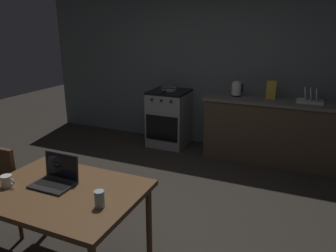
{
  "coord_description": "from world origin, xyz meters",
  "views": [
    {
      "loc": [
        1.53,
        -2.43,
        1.93
      ],
      "look_at": [
        0.21,
        0.62,
        0.88
      ],
      "focal_mm": 34.47,
      "sensor_mm": 36.0,
      "label": 1
    }
  ],
  "objects_px": {
    "electric_kettle": "(237,89)",
    "coffee_mug": "(7,181)",
    "cereal_box": "(271,90)",
    "dining_table": "(63,198)",
    "stove_oven": "(169,118)",
    "dish_rack": "(310,99)",
    "laptop": "(56,179)",
    "frying_pan": "(169,89)",
    "drinking_glass": "(99,199)"
  },
  "relations": [
    {
      "from": "frying_pan",
      "to": "stove_oven",
      "type": "bearing_deg",
      "value": 92.6
    },
    {
      "from": "dining_table",
      "to": "coffee_mug",
      "type": "relative_size",
      "value": 9.75
    },
    {
      "from": "electric_kettle",
      "to": "dish_rack",
      "type": "height_order",
      "value": "electric_kettle"
    },
    {
      "from": "frying_pan",
      "to": "laptop",
      "type": "bearing_deg",
      "value": -84.03
    },
    {
      "from": "coffee_mug",
      "to": "cereal_box",
      "type": "relative_size",
      "value": 0.47
    },
    {
      "from": "laptop",
      "to": "drinking_glass",
      "type": "distance_m",
      "value": 0.53
    },
    {
      "from": "coffee_mug",
      "to": "drinking_glass",
      "type": "height_order",
      "value": "drinking_glass"
    },
    {
      "from": "stove_oven",
      "to": "dining_table",
      "type": "height_order",
      "value": "stove_oven"
    },
    {
      "from": "cereal_box",
      "to": "dining_table",
      "type": "bearing_deg",
      "value": -110.85
    },
    {
      "from": "laptop",
      "to": "coffee_mug",
      "type": "bearing_deg",
      "value": -153.7
    },
    {
      "from": "laptop",
      "to": "frying_pan",
      "type": "bearing_deg",
      "value": 92.5
    },
    {
      "from": "dish_rack",
      "to": "laptop",
      "type": "bearing_deg",
      "value": -120.98
    },
    {
      "from": "laptop",
      "to": "coffee_mug",
      "type": "height_order",
      "value": "laptop"
    },
    {
      "from": "drinking_glass",
      "to": "frying_pan",
      "type": "bearing_deg",
      "value": 104.85
    },
    {
      "from": "electric_kettle",
      "to": "coffee_mug",
      "type": "xyz_separation_m",
      "value": [
        -1.09,
        -3.14,
        -0.24
      ]
    },
    {
      "from": "laptop",
      "to": "drinking_glass",
      "type": "height_order",
      "value": "laptop"
    },
    {
      "from": "stove_oven",
      "to": "electric_kettle",
      "type": "relative_size",
      "value": 4.13
    },
    {
      "from": "stove_oven",
      "to": "frying_pan",
      "type": "distance_m",
      "value": 0.48
    },
    {
      "from": "coffee_mug",
      "to": "cereal_box",
      "type": "distance_m",
      "value": 3.54
    },
    {
      "from": "stove_oven",
      "to": "cereal_box",
      "type": "xyz_separation_m",
      "value": [
        1.56,
        0.02,
        0.59
      ]
    },
    {
      "from": "drinking_glass",
      "to": "cereal_box",
      "type": "xyz_separation_m",
      "value": [
        0.75,
        3.11,
        0.26
      ]
    },
    {
      "from": "stove_oven",
      "to": "frying_pan",
      "type": "height_order",
      "value": "frying_pan"
    },
    {
      "from": "stove_oven",
      "to": "dish_rack",
      "type": "bearing_deg",
      "value": 0.07
    },
    {
      "from": "stove_oven",
      "to": "dining_table",
      "type": "bearing_deg",
      "value": -82.23
    },
    {
      "from": "coffee_mug",
      "to": "dish_rack",
      "type": "bearing_deg",
      "value": 56.32
    },
    {
      "from": "cereal_box",
      "to": "coffee_mug",
      "type": "bearing_deg",
      "value": -116.49
    },
    {
      "from": "cereal_box",
      "to": "drinking_glass",
      "type": "bearing_deg",
      "value": -103.55
    },
    {
      "from": "frying_pan",
      "to": "cereal_box",
      "type": "bearing_deg",
      "value": 1.79
    },
    {
      "from": "electric_kettle",
      "to": "frying_pan",
      "type": "distance_m",
      "value": 1.08
    },
    {
      "from": "frying_pan",
      "to": "drinking_glass",
      "type": "xyz_separation_m",
      "value": [
        0.81,
        -3.07,
        -0.15
      ]
    },
    {
      "from": "laptop",
      "to": "cereal_box",
      "type": "height_order",
      "value": "cereal_box"
    },
    {
      "from": "electric_kettle",
      "to": "coffee_mug",
      "type": "relative_size",
      "value": 1.8
    },
    {
      "from": "stove_oven",
      "to": "cereal_box",
      "type": "bearing_deg",
      "value": 0.82
    },
    {
      "from": "drinking_glass",
      "to": "dish_rack",
      "type": "height_order",
      "value": "dish_rack"
    },
    {
      "from": "dining_table",
      "to": "coffee_mug",
      "type": "distance_m",
      "value": 0.45
    },
    {
      "from": "frying_pan",
      "to": "coffee_mug",
      "type": "relative_size",
      "value": 3.41
    },
    {
      "from": "laptop",
      "to": "dish_rack",
      "type": "height_order",
      "value": "dish_rack"
    },
    {
      "from": "laptop",
      "to": "cereal_box",
      "type": "xyz_separation_m",
      "value": [
        1.26,
        2.98,
        0.27
      ]
    },
    {
      "from": "electric_kettle",
      "to": "dish_rack",
      "type": "relative_size",
      "value": 0.65
    },
    {
      "from": "coffee_mug",
      "to": "dish_rack",
      "type": "distance_m",
      "value": 3.78
    },
    {
      "from": "coffee_mug",
      "to": "cereal_box",
      "type": "xyz_separation_m",
      "value": [
        1.57,
        3.16,
        0.27
      ]
    },
    {
      "from": "drinking_glass",
      "to": "dish_rack",
      "type": "relative_size",
      "value": 0.35
    },
    {
      "from": "frying_pan",
      "to": "dish_rack",
      "type": "distance_m",
      "value": 2.08
    },
    {
      "from": "laptop",
      "to": "cereal_box",
      "type": "bearing_deg",
      "value": 63.63
    },
    {
      "from": "electric_kettle",
      "to": "drinking_glass",
      "type": "relative_size",
      "value": 1.85
    },
    {
      "from": "laptop",
      "to": "coffee_mug",
      "type": "xyz_separation_m",
      "value": [
        -0.32,
        -0.18,
        -0.0
      ]
    },
    {
      "from": "stove_oven",
      "to": "laptop",
      "type": "relative_size",
      "value": 2.86
    },
    {
      "from": "dining_table",
      "to": "cereal_box",
      "type": "xyz_separation_m",
      "value": [
        1.15,
        3.03,
        0.39
      ]
    },
    {
      "from": "stove_oven",
      "to": "coffee_mug",
      "type": "height_order",
      "value": "stove_oven"
    },
    {
      "from": "electric_kettle",
      "to": "coffee_mug",
      "type": "distance_m",
      "value": 3.33
    }
  ]
}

